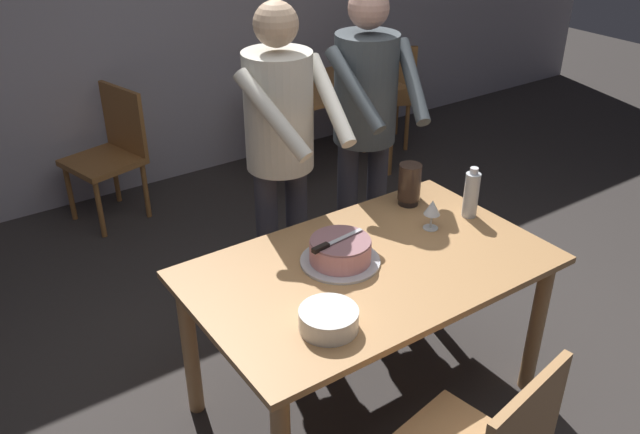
{
  "coord_description": "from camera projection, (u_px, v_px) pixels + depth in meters",
  "views": [
    {
      "loc": [
        -1.5,
        -1.8,
        2.28
      ],
      "look_at": [
        -0.1,
        0.23,
        0.9
      ],
      "focal_mm": 37.25,
      "sensor_mm": 36.0,
      "label": 1
    }
  ],
  "objects": [
    {
      "name": "background_table",
      "position": [
        324.0,
        105.0,
        5.01
      ],
      "size": [
        1.0,
        0.7,
        0.74
      ],
      "color": "#9E6633",
      "rests_on": "ground_plane"
    },
    {
      "name": "hurricane_lamp",
      "position": [
        409.0,
        184.0,
        3.21
      ],
      "size": [
        0.11,
        0.11,
        0.21
      ],
      "color": "black",
      "rests_on": "main_dining_table"
    },
    {
      "name": "person_cutting_cake",
      "position": [
        281.0,
        142.0,
        3.1
      ],
      "size": [
        0.47,
        0.56,
        1.72
      ],
      "color": "#2D2D38",
      "rests_on": "ground_plane"
    },
    {
      "name": "background_chair_0",
      "position": [
        111.0,
        150.0,
        4.49
      ],
      "size": [
        0.54,
        0.54,
        0.9
      ],
      "color": "#9E6633",
      "rests_on": "ground_plane"
    },
    {
      "name": "cake_on_platter",
      "position": [
        340.0,
        252.0,
        2.77
      ],
      "size": [
        0.34,
        0.34,
        0.11
      ],
      "color": "silver",
      "rests_on": "main_dining_table"
    },
    {
      "name": "ground_plane",
      "position": [
        364.0,
        396.0,
        3.15
      ],
      "size": [
        14.0,
        14.0,
        0.0
      ],
      "primitive_type": "plane",
      "color": "#383330"
    },
    {
      "name": "plate_stack",
      "position": [
        329.0,
        319.0,
        2.4
      ],
      "size": [
        0.22,
        0.22,
        0.08
      ],
      "color": "white",
      "rests_on": "main_dining_table"
    },
    {
      "name": "person_standing_beside",
      "position": [
        366.0,
        118.0,
        3.38
      ],
      "size": [
        0.46,
        0.57,
        1.72
      ],
      "color": "#2D2D38",
      "rests_on": "ground_plane"
    },
    {
      "name": "cake_knife",
      "position": [
        328.0,
        245.0,
        2.7
      ],
      "size": [
        0.27,
        0.05,
        0.02
      ],
      "color": "silver",
      "rests_on": "cake_on_platter"
    },
    {
      "name": "wine_glass_near",
      "position": [
        432.0,
        209.0,
        3.0
      ],
      "size": [
        0.08,
        0.08,
        0.14
      ],
      "color": "silver",
      "rests_on": "main_dining_table"
    },
    {
      "name": "background_chair_1",
      "position": [
        385.0,
        92.0,
        5.56
      ],
      "size": [
        0.59,
        0.59,
        0.9
      ],
      "color": "#9E6633",
      "rests_on": "ground_plane"
    },
    {
      "name": "water_bottle",
      "position": [
        471.0,
        194.0,
        3.1
      ],
      "size": [
        0.07,
        0.07,
        0.25
      ],
      "color": "silver",
      "rests_on": "main_dining_table"
    },
    {
      "name": "back_wall",
      "position": [
        117.0,
        4.0,
        4.52
      ],
      "size": [
        10.0,
        0.12,
        2.7
      ],
      "primitive_type": "cube",
      "color": "#ADA8B2",
      "rests_on": "ground_plane"
    },
    {
      "name": "main_dining_table",
      "position": [
        369.0,
        286.0,
        2.84
      ],
      "size": [
        1.52,
        0.92,
        0.75
      ],
      "color": "tan",
      "rests_on": "ground_plane"
    }
  ]
}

